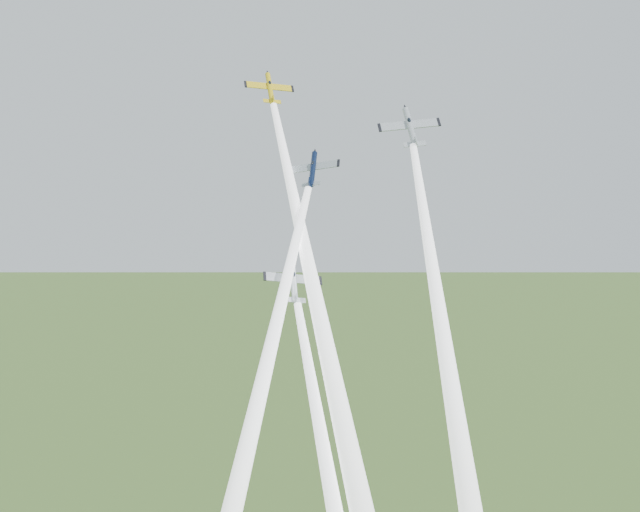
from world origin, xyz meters
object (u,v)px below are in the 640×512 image
Objects in this scene: plane_navy at (313,169)px; plane_silver_low at (294,281)px; plane_yellow at (270,88)px; plane_silver_right at (410,127)px.

plane_navy is 0.97× the size of plane_silver_low.
plane_yellow is at bearing 86.05° from plane_silver_low.
plane_yellow reaches higher than plane_silver_low.
plane_yellow is 0.85× the size of plane_silver_right.
plane_silver_low is (-1.74, -8.58, -13.80)m from plane_navy.
plane_navy is 14.52m from plane_silver_right.
plane_silver_right is at bearing -36.76° from plane_yellow.
plane_silver_right is at bearing 21.27° from plane_silver_low.
plane_yellow is 0.98× the size of plane_silver_low.
plane_silver_right is at bearing 30.51° from plane_navy.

